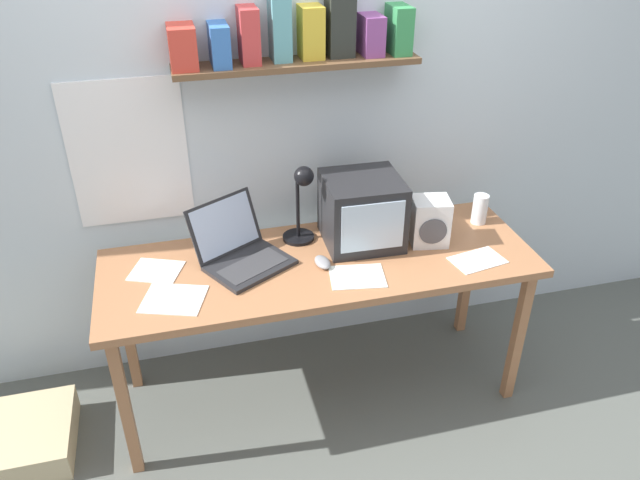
% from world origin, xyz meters
% --- Properties ---
extents(ground_plane, '(12.00, 12.00, 0.00)m').
position_xyz_m(ground_plane, '(0.00, 0.00, 0.00)').
color(ground_plane, '#595D57').
extents(back_wall, '(5.60, 0.24, 2.60)m').
position_xyz_m(back_wall, '(-0.00, 0.46, 1.31)').
color(back_wall, silver).
rests_on(back_wall, ground_plane).
extents(corner_desk, '(1.86, 0.65, 0.76)m').
position_xyz_m(corner_desk, '(0.00, 0.00, 0.69)').
color(corner_desk, '#AA6F47').
rests_on(corner_desk, ground_plane).
extents(crt_monitor, '(0.34, 0.33, 0.30)m').
position_xyz_m(crt_monitor, '(0.22, 0.11, 0.91)').
color(crt_monitor, '#232326').
rests_on(crt_monitor, corner_desk).
extents(laptop, '(0.45, 0.45, 0.25)m').
position_xyz_m(laptop, '(-0.33, 0.08, 0.82)').
color(laptop, '#232326').
rests_on(laptop, corner_desk).
extents(desk_lamp, '(0.14, 0.16, 0.37)m').
position_xyz_m(desk_lamp, '(-0.04, 0.17, 0.98)').
color(desk_lamp, black).
rests_on(desk_lamp, corner_desk).
extents(juice_glass, '(0.07, 0.07, 0.14)m').
position_xyz_m(juice_glass, '(0.81, 0.13, 0.82)').
color(juice_glass, white).
rests_on(juice_glass, corner_desk).
extents(space_heater, '(0.18, 0.17, 0.21)m').
position_xyz_m(space_heater, '(0.50, 0.02, 0.86)').
color(space_heater, white).
rests_on(space_heater, corner_desk).
extents(computer_mouse, '(0.07, 0.11, 0.03)m').
position_xyz_m(computer_mouse, '(-0.00, -0.04, 0.77)').
color(computer_mouse, gray).
rests_on(computer_mouse, corner_desk).
extents(open_notebook, '(0.29, 0.26, 0.00)m').
position_xyz_m(open_notebook, '(-0.62, -0.13, 0.76)').
color(open_notebook, white).
rests_on(open_notebook, corner_desk).
extents(loose_paper_near_monitor, '(0.25, 0.21, 0.00)m').
position_xyz_m(loose_paper_near_monitor, '(0.12, -0.16, 0.76)').
color(loose_paper_near_monitor, silver).
rests_on(loose_paper_near_monitor, corner_desk).
extents(printed_handout, '(0.24, 0.18, 0.00)m').
position_xyz_m(printed_handout, '(0.65, -0.17, 0.76)').
color(printed_handout, white).
rests_on(printed_handout, corner_desk).
extents(loose_paper_near_laptop, '(0.25, 0.23, 0.00)m').
position_xyz_m(loose_paper_near_laptop, '(-0.68, 0.09, 0.76)').
color(loose_paper_near_laptop, white).
rests_on(loose_paper_near_laptop, corner_desk).
extents(floor_cushion, '(0.43, 0.43, 0.13)m').
position_xyz_m(floor_cushion, '(-1.35, -0.04, 0.07)').
color(floor_cushion, '#CEB98C').
rests_on(floor_cushion, ground_plane).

